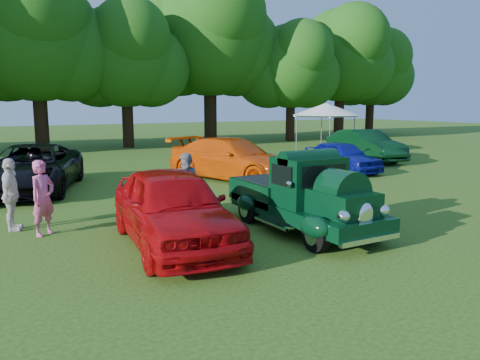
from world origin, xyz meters
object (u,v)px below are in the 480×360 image
back_car_orange (233,159)px  back_car_green (365,145)px  spectator_grey (188,183)px  canopy_tent (326,110)px  spectator_pink (43,198)px  spectator_white (11,195)px  back_car_blue (342,157)px  back_car_black (32,168)px  red_convertible (173,207)px  hero_pickup (303,198)px

back_car_orange → back_car_green: bearing=-12.0°
spectator_grey → canopy_tent: 16.86m
spectator_pink → spectator_grey: 3.77m
spectator_white → canopy_tent: size_ratio=0.36×
back_car_blue → spectator_pink: 13.21m
back_car_black → spectator_grey: spectator_grey is taller
back_car_blue → canopy_tent: canopy_tent is taller
back_car_black → spectator_grey: bearing=-38.4°
back_car_blue → spectator_white: 13.57m
spectator_grey → back_car_blue: bearing=62.0°
back_car_black → canopy_tent: 17.44m
back_car_black → spectator_pink: 5.92m
back_car_blue → spectator_grey: bearing=-157.2°
red_convertible → back_car_green: size_ratio=0.98×
back_car_green → canopy_tent: size_ratio=1.02×
red_convertible → back_car_black: 8.28m
back_car_orange → spectator_pink: spectator_pink is taller
spectator_pink → canopy_tent: size_ratio=0.36×
red_convertible → back_car_green: (13.91, 8.77, -0.01)m
back_car_green → spectator_pink: spectator_pink is taller
back_car_black → canopy_tent: bearing=35.8°
hero_pickup → spectator_grey: hero_pickup is taller
back_car_black → back_car_blue: bearing=11.6°
back_car_blue → back_car_orange: bearing=173.4°
back_car_green → canopy_tent: bearing=86.2°
red_convertible → back_car_blue: bearing=37.8°
spectator_pink → back_car_orange: bearing=-4.3°
back_car_blue → back_car_green: bearing=32.9°
spectator_pink → spectator_grey: (3.73, 0.52, -0.05)m
back_car_green → spectator_pink: bearing=-150.3°
spectator_grey → spectator_white: 4.34m
hero_pickup → back_car_black: 9.78m
hero_pickup → red_convertible: hero_pickup is taller
spectator_white → canopy_tent: canopy_tent is taller
hero_pickup → canopy_tent: (11.64, 13.29, 1.82)m
back_car_orange → spectator_grey: size_ratio=3.44×
red_convertible → canopy_tent: size_ratio=1.00×
spectator_grey → canopy_tent: canopy_tent is taller
red_convertible → spectator_white: 4.07m
spectator_pink → spectator_grey: size_ratio=1.06×
red_convertible → back_car_blue: red_convertible is taller
red_convertible → spectator_white: (-2.86, 2.90, 0.04)m
canopy_tent → spectator_pink: bearing=-147.6°
hero_pickup → red_convertible: 3.11m
hero_pickup → back_car_blue: (7.16, 6.74, -0.09)m
hero_pickup → spectator_pink: bearing=155.0°
red_convertible → canopy_tent: bearing=47.1°
red_convertible → spectator_grey: size_ratio=2.95×
back_car_orange → spectator_white: (-8.07, -4.06, 0.05)m
red_convertible → back_car_black: bearing=109.2°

